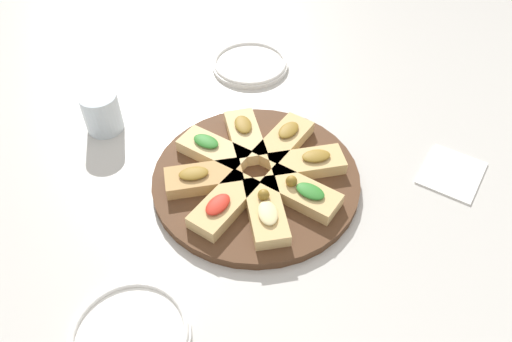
{
  "coord_description": "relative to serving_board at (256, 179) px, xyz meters",
  "views": [
    {
      "loc": [
        -0.46,
        -0.45,
        0.71
      ],
      "look_at": [
        0.0,
        0.0,
        0.03
      ],
      "focal_mm": 35.0,
      "sensor_mm": 36.0,
      "label": 1
    }
  ],
  "objects": [
    {
      "name": "plate_left",
      "position": [
        -0.35,
        -0.09,
        -0.0
      ],
      "size": [
        0.18,
        0.18,
        0.02
      ],
      "color": "white",
      "rests_on": "ground_plane"
    },
    {
      "name": "focaccia_slice_2",
      "position": [
        -0.1,
        -0.02,
        0.02
      ],
      "size": [
        0.15,
        0.08,
        0.03
      ],
      "color": "#DBB775",
      "rests_on": "serving_board"
    },
    {
      "name": "water_glass",
      "position": [
        -0.11,
        0.34,
        0.03
      ],
      "size": [
        0.08,
        0.08,
        0.09
      ],
      "primitive_type": "cylinder",
      "color": "silver",
      "rests_on": "ground_plane"
    },
    {
      "name": "focaccia_slice_6",
      "position": [
        0.1,
        0.02,
        0.02
      ],
      "size": [
        0.15,
        0.08,
        0.03
      ],
      "color": "#DBB775",
      "rests_on": "serving_board"
    },
    {
      "name": "focaccia_slice_7",
      "position": [
        0.05,
        0.08,
        0.02
      ],
      "size": [
        0.13,
        0.15,
        0.03
      ],
      "color": "#E5C689",
      "rests_on": "serving_board"
    },
    {
      "name": "focaccia_slice_0",
      "position": [
        -0.02,
        0.1,
        0.02
      ],
      "size": [
        0.09,
        0.15,
        0.03
      ],
      "color": "#E5C689",
      "rests_on": "serving_board"
    },
    {
      "name": "focaccia_slice_1",
      "position": [
        -0.08,
        0.06,
        0.02
      ],
      "size": [
        0.15,
        0.13,
        0.03
      ],
      "color": "tan",
      "rests_on": "serving_board"
    },
    {
      "name": "focaccia_slice_4",
      "position": [
        0.02,
        -0.1,
        0.02
      ],
      "size": [
        0.08,
        0.15,
        0.04
      ],
      "color": "#DBB775",
      "rests_on": "serving_board"
    },
    {
      "name": "plate_right",
      "position": [
        0.26,
        0.28,
        -0.0
      ],
      "size": [
        0.18,
        0.18,
        0.02
      ],
      "color": "white",
      "rests_on": "ground_plane"
    },
    {
      "name": "ground_plane",
      "position": [
        0.0,
        0.0,
        -0.01
      ],
      "size": [
        3.0,
        3.0,
        0.0
      ],
      "primitive_type": "plane",
      "color": "beige"
    },
    {
      "name": "focaccia_slice_3",
      "position": [
        -0.06,
        -0.08,
        0.02
      ],
      "size": [
        0.13,
        0.15,
        0.04
      ],
      "color": "#DBB775",
      "rests_on": "serving_board"
    },
    {
      "name": "napkin_stack",
      "position": [
        0.28,
        -0.26,
        -0.01
      ],
      "size": [
        0.14,
        0.13,
        0.01
      ],
      "primitive_type": "cube",
      "rotation": [
        0.0,
        0.0,
        0.21
      ],
      "color": "white",
      "rests_on": "ground_plane"
    },
    {
      "name": "serving_board",
      "position": [
        0.0,
        0.0,
        0.0
      ],
      "size": [
        0.39,
        0.39,
        0.02
      ],
      "primitive_type": "cylinder",
      "color": "#51331E",
      "rests_on": "ground_plane"
    },
    {
      "name": "focaccia_slice_5",
      "position": [
        0.08,
        -0.06,
        0.02
      ],
      "size": [
        0.15,
        0.13,
        0.03
      ],
      "color": "#DBB775",
      "rests_on": "serving_board"
    }
  ]
}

